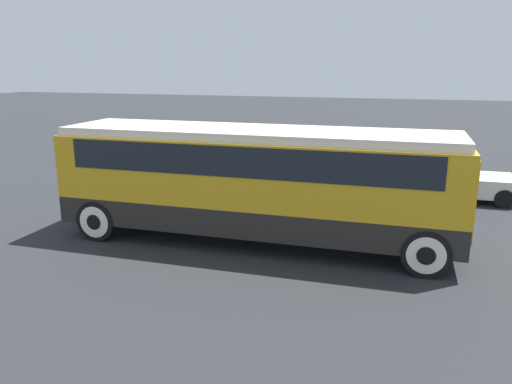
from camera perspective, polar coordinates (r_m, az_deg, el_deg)
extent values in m
plane|color=#26282B|center=(13.64, 0.00, -5.60)|extent=(120.00, 120.00, 0.00)
cube|color=black|center=(13.38, 0.00, -2.28)|extent=(10.42, 2.55, 0.71)
cube|color=gold|center=(13.09, 0.00, 2.68)|extent=(10.42, 2.55, 1.65)
cube|color=black|center=(13.01, 0.00, 4.43)|extent=(9.17, 2.59, 0.74)
cube|color=silver|center=(12.93, 0.00, 6.75)|extent=(10.21, 2.35, 0.22)
cube|color=gold|center=(12.70, 22.45, 0.11)|extent=(0.36, 2.45, 1.89)
cylinder|color=black|center=(11.87, 18.85, -6.67)|extent=(1.11, 0.28, 1.11)
cylinder|color=silver|center=(11.87, 18.85, -6.67)|extent=(0.86, 0.30, 0.86)
cylinder|color=black|center=(11.87, 18.85, -6.67)|extent=(0.42, 0.32, 0.42)
cylinder|color=black|center=(14.08, 18.56, -3.35)|extent=(1.11, 0.28, 1.11)
cylinder|color=silver|center=(14.08, 18.56, -3.35)|extent=(0.86, 0.30, 0.86)
cylinder|color=black|center=(14.08, 18.56, -3.35)|extent=(0.42, 0.32, 0.42)
cylinder|color=black|center=(14.20, -17.72, -3.14)|extent=(1.11, 0.28, 1.11)
cylinder|color=silver|center=(14.20, -17.72, -3.14)|extent=(0.86, 0.30, 0.86)
cylinder|color=black|center=(14.20, -17.72, -3.14)|extent=(0.42, 0.32, 0.42)
cylinder|color=black|center=(16.09, -13.12, -0.78)|extent=(1.11, 0.28, 1.11)
cylinder|color=silver|center=(16.09, -13.12, -0.78)|extent=(0.86, 0.30, 0.86)
cylinder|color=black|center=(16.09, -13.12, -0.78)|extent=(0.42, 0.32, 0.42)
cube|color=silver|center=(19.05, 20.77, 1.02)|extent=(4.53, 1.81, 0.64)
cube|color=black|center=(18.92, 20.39, 2.81)|extent=(2.36, 1.63, 0.55)
cylinder|color=black|center=(18.56, 26.47, -0.68)|extent=(0.63, 0.22, 0.63)
cylinder|color=black|center=(18.56, 26.47, -0.68)|extent=(0.24, 0.26, 0.24)
cylinder|color=black|center=(20.12, 25.74, 0.48)|extent=(0.63, 0.22, 0.63)
cylinder|color=black|center=(20.12, 25.74, 0.48)|extent=(0.24, 0.26, 0.24)
cylinder|color=black|center=(18.26, 15.17, 0.12)|extent=(0.63, 0.22, 0.63)
cylinder|color=black|center=(18.26, 15.17, 0.12)|extent=(0.24, 0.26, 0.24)
cylinder|color=black|center=(19.84, 15.32, 1.23)|extent=(0.63, 0.22, 0.63)
cylinder|color=black|center=(19.84, 15.32, 1.23)|extent=(0.24, 0.26, 0.24)
cube|color=#2D5638|center=(21.69, -8.07, 3.43)|extent=(4.30, 1.77, 0.66)
cube|color=black|center=(21.66, -8.54, 4.94)|extent=(2.24, 1.59, 0.49)
cylinder|color=black|center=(20.38, -4.68, 2.12)|extent=(0.68, 0.22, 0.68)
cylinder|color=black|center=(20.38, -4.68, 2.12)|extent=(0.26, 0.26, 0.26)
cylinder|color=black|center=(21.83, -3.18, 2.97)|extent=(0.68, 0.22, 0.68)
cylinder|color=black|center=(21.83, -3.18, 2.97)|extent=(0.26, 0.26, 0.26)
cylinder|color=black|center=(21.79, -12.93, 2.61)|extent=(0.68, 0.22, 0.68)
cylinder|color=black|center=(21.79, -12.93, 2.61)|extent=(0.26, 0.26, 0.26)
cylinder|color=black|center=(23.16, -11.02, 3.39)|extent=(0.68, 0.22, 0.68)
cylinder|color=black|center=(23.16, -11.02, 3.39)|extent=(0.26, 0.26, 0.26)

